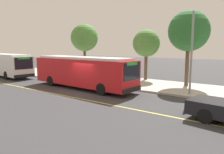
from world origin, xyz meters
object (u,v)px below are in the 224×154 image
at_px(transit_bus_main, 82,71).
at_px(transit_bus_second, 4,64).
at_px(route_sign_post, 106,66).
at_px(pedestrian_commuter, 108,74).
at_px(waiting_bench, 100,75).

xyz_separation_m(transit_bus_main, transit_bus_second, (-14.66, 0.05, 0.00)).
height_order(route_sign_post, pedestrian_commuter, route_sign_post).
height_order(waiting_bench, route_sign_post, route_sign_post).
bearing_deg(transit_bus_second, route_sign_post, 10.01).
xyz_separation_m(transit_bus_second, route_sign_post, (15.32, 2.70, 0.34)).
relative_size(transit_bus_second, waiting_bench, 7.51).
xyz_separation_m(route_sign_post, pedestrian_commuter, (-0.02, 0.31, -0.84)).
relative_size(transit_bus_second, route_sign_post, 4.29).
bearing_deg(transit_bus_main, pedestrian_commuter, 78.41).
bearing_deg(waiting_bench, transit_bus_second, -160.82).
distance_m(waiting_bench, pedestrian_commuter, 2.75).
distance_m(transit_bus_second, pedestrian_commuter, 15.59).
distance_m(transit_bus_main, route_sign_post, 2.85).
bearing_deg(transit_bus_second, waiting_bench, 19.18).
bearing_deg(waiting_bench, pedestrian_commuter, -34.50).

